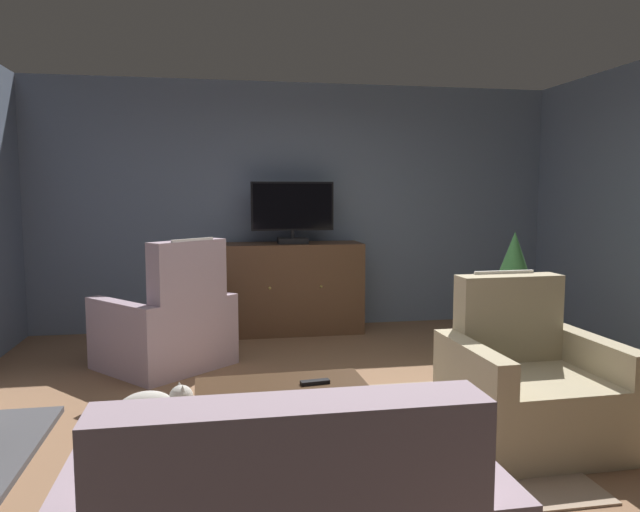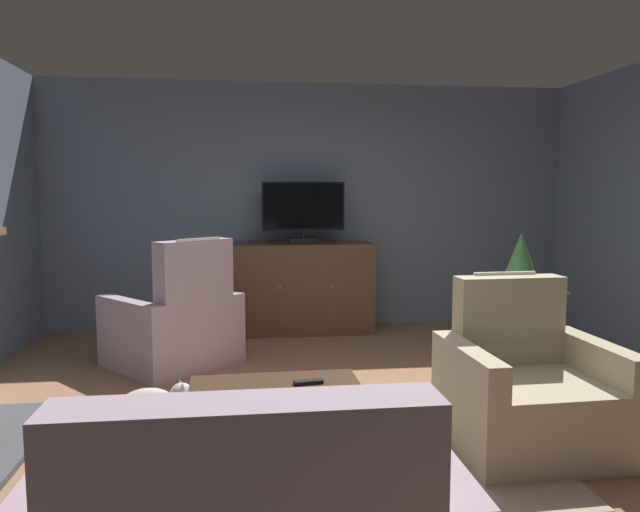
% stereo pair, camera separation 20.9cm
% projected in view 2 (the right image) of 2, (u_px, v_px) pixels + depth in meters
% --- Properties ---
extents(ground_plane, '(6.42, 6.31, 0.04)m').
position_uv_depth(ground_plane, '(359.00, 421.00, 4.01)').
color(ground_plane, '#936B4C').
extents(wall_back, '(6.42, 0.10, 2.72)m').
position_uv_depth(wall_back, '(311.00, 206.00, 6.73)').
color(wall_back, slate).
rests_on(wall_back, ground_plane).
extents(rug_central, '(2.50, 1.95, 0.01)m').
position_uv_depth(rug_central, '(326.00, 441.00, 3.62)').
color(rug_central, tan).
rests_on(rug_central, ground_plane).
extents(tv_cabinet, '(1.50, 0.55, 0.97)m').
position_uv_depth(tv_cabinet, '(303.00, 290.00, 6.46)').
color(tv_cabinet, '#402A1C').
rests_on(tv_cabinet, ground_plane).
extents(television, '(0.88, 0.20, 0.66)m').
position_uv_depth(television, '(303.00, 211.00, 6.32)').
color(television, black).
rests_on(television, tv_cabinet).
extents(coffee_table, '(1.00, 0.59, 0.41)m').
position_uv_depth(coffee_table, '(276.00, 395.00, 3.40)').
color(coffee_table, '#422B19').
rests_on(coffee_table, ground_plane).
extents(tv_remote, '(0.18, 0.07, 0.02)m').
position_uv_depth(tv_remote, '(309.00, 382.00, 3.44)').
color(tv_remote, black).
rests_on(tv_remote, coffee_table).
extents(armchair_angled_to_table, '(1.29, 1.29, 1.14)m').
position_uv_depth(armchair_angled_to_table, '(176.00, 327.00, 5.21)').
color(armchair_angled_to_table, '#AD93A3').
rests_on(armchair_angled_to_table, ground_plane).
extents(armchair_beside_cabinet, '(0.97, 0.86, 1.01)m').
position_uv_depth(armchair_beside_cabinet, '(528.00, 393.00, 3.55)').
color(armchair_beside_cabinet, tan).
rests_on(armchair_beside_cabinet, ground_plane).
extents(potted_plant_on_hearth_side, '(0.58, 0.58, 1.21)m').
position_uv_depth(potted_plant_on_hearth_side, '(519.00, 301.00, 4.58)').
color(potted_plant_on_hearth_side, slate).
rests_on(potted_plant_on_hearth_side, ground_plane).
extents(potted_plant_leafy_by_curtain, '(0.72, 0.71, 0.81)m').
position_uv_depth(potted_plant_leafy_by_curtain, '(519.00, 344.00, 5.27)').
color(potted_plant_leafy_by_curtain, '#99664C').
rests_on(potted_plant_leafy_by_curtain, ground_plane).
extents(cat, '(0.70, 0.32, 0.24)m').
position_uv_depth(cat, '(152.00, 403.00, 3.98)').
color(cat, beige).
rests_on(cat, ground_plane).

